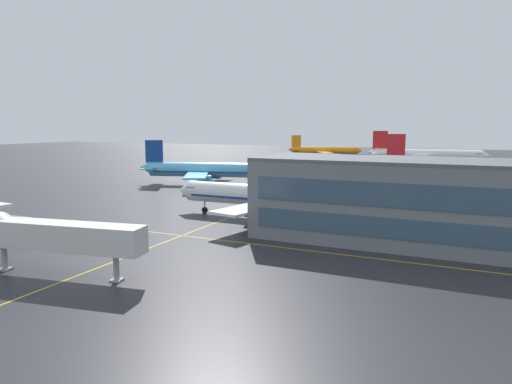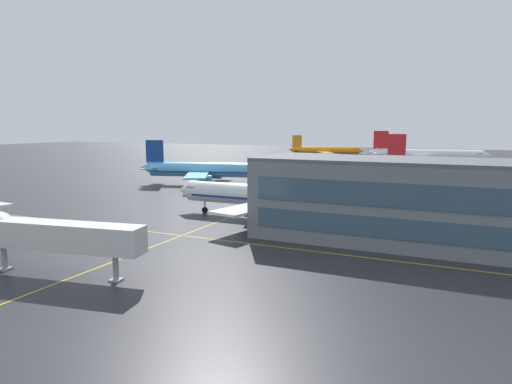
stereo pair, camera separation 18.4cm
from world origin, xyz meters
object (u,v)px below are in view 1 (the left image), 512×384
at_px(airliner_second_row, 271,196).
at_px(airliner_third_row, 207,170).
at_px(airliner_far_left_stand, 453,166).
at_px(jet_bridge, 36,234).
at_px(airliner_distant_taxiway, 324,151).
at_px(airliner_far_right_stand, 425,155).

xyz_separation_m(airliner_second_row, airliner_third_row, (-31.01, 32.10, 0.16)).
height_order(airliner_far_left_stand, jet_bridge, airliner_far_left_stand).
bearing_deg(airliner_distant_taxiway, airliner_second_row, -77.11).
bearing_deg(airliner_second_row, airliner_far_left_stand, 69.17).
distance_m(airliner_far_left_stand, airliner_far_right_stand, 43.15).
xyz_separation_m(airliner_far_right_stand, airliner_distant_taxiway, (-45.76, 29.17, -0.84)).
relative_size(airliner_third_row, airliner_distant_taxiway, 1.09).
bearing_deg(airliner_far_right_stand, airliner_distant_taxiway, 147.49).
bearing_deg(airliner_third_row, airliner_far_left_stand, 30.64).
relative_size(airliner_far_left_stand, airliner_distant_taxiway, 1.23).
xyz_separation_m(airliner_far_left_stand, jet_bridge, (-35.70, -100.36, -0.23)).
bearing_deg(jet_bridge, airliner_distant_taxiway, 96.74).
xyz_separation_m(airliner_distant_taxiway, jet_bridge, (20.27, -171.46, 0.47)).
xyz_separation_m(airliner_second_row, airliner_far_left_stand, (24.79, 65.15, 0.60)).
bearing_deg(airliner_distant_taxiway, airliner_far_left_stand, -51.79).
bearing_deg(airliner_third_row, airliner_far_right_stand, 58.69).
xyz_separation_m(airliner_third_row, airliner_distant_taxiway, (-0.17, 104.14, -0.26)).
height_order(airliner_third_row, airliner_far_right_stand, airliner_far_right_stand).
bearing_deg(airliner_far_right_stand, airliner_third_row, -121.31).
bearing_deg(airliner_third_row, airliner_second_row, -45.99).
height_order(airliner_distant_taxiway, jet_bridge, airliner_distant_taxiway).
bearing_deg(airliner_distant_taxiway, jet_bridge, -83.26).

